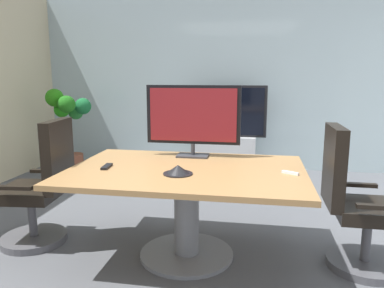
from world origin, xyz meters
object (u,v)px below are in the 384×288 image
at_px(wall_display_unit, 225,143).
at_px(potted_plant, 69,126).
at_px(conference_phone, 178,170).
at_px(remote_control, 107,167).
at_px(tv_monitor, 193,117).
at_px(office_chair_left, 41,193).
at_px(conference_table, 187,191).
at_px(office_chair_right, 355,210).

xyz_separation_m(wall_display_unit, potted_plant, (-2.25, -0.55, 0.28)).
relative_size(conference_phone, remote_control, 1.29).
bearing_deg(tv_monitor, remote_control, -138.43).
bearing_deg(office_chair_left, conference_phone, 75.25).
relative_size(conference_table, potted_plant, 1.45).
distance_m(tv_monitor, remote_control, 0.88).
xyz_separation_m(office_chair_left, conference_phone, (1.26, -0.20, 0.31)).
xyz_separation_m(conference_table, office_chair_left, (-1.29, 0.02, -0.10)).
bearing_deg(wall_display_unit, tv_monitor, -92.41).
distance_m(office_chair_right, conference_phone, 1.37).
distance_m(office_chair_left, tv_monitor, 1.48).
xyz_separation_m(tv_monitor, wall_display_unit, (0.10, 2.30, -0.65)).
bearing_deg(conference_phone, conference_table, 80.25).
bearing_deg(conference_table, wall_display_unit, 88.52).
distance_m(conference_table, conference_phone, 0.28).
distance_m(wall_display_unit, conference_phone, 2.95).
relative_size(office_chair_left, potted_plant, 0.86).
height_order(office_chair_right, tv_monitor, tv_monitor).
relative_size(tv_monitor, conference_phone, 3.82).
relative_size(wall_display_unit, remote_control, 7.71).
relative_size(office_chair_right, tv_monitor, 1.30).
xyz_separation_m(office_chair_left, remote_control, (0.66, -0.11, 0.29)).
xyz_separation_m(conference_table, tv_monitor, (-0.03, 0.45, 0.54)).
bearing_deg(office_chair_right, office_chair_left, 91.06).
bearing_deg(office_chair_right, tv_monitor, 73.53).
distance_m(tv_monitor, conference_phone, 0.71).
bearing_deg(potted_plant, office_chair_left, -67.79).
bearing_deg(conference_table, tv_monitor, 93.27).
relative_size(office_chair_left, wall_display_unit, 0.83).
xyz_separation_m(office_chair_left, potted_plant, (-0.89, 2.19, 0.27)).
distance_m(office_chair_right, potted_plant, 4.09).
xyz_separation_m(conference_phone, remote_control, (-0.60, 0.09, -0.02)).
distance_m(office_chair_left, conference_phone, 1.31).
relative_size(office_chair_right, potted_plant, 0.86).
distance_m(wall_display_unit, potted_plant, 2.33).
relative_size(office_chair_right, conference_phone, 4.95).
bearing_deg(office_chair_right, potted_plant, 58.47).
bearing_deg(conference_phone, potted_plant, 132.01).
relative_size(tv_monitor, wall_display_unit, 0.64).
height_order(office_chair_left, remote_control, office_chair_left).
bearing_deg(tv_monitor, conference_table, -86.73).
height_order(office_chair_left, office_chair_right, same).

